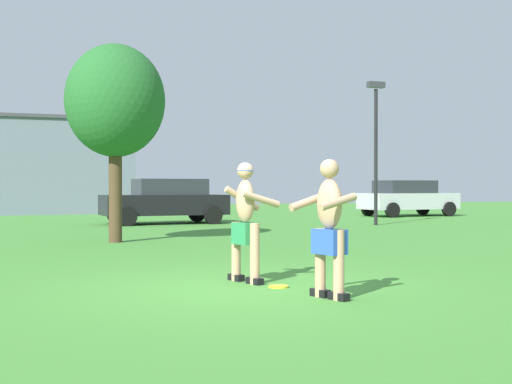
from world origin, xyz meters
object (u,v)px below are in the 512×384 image
at_px(player_with_cap, 246,217).
at_px(tree_right_field, 115,102).
at_px(car_black_near_post, 166,200).
at_px(lamp_post, 376,135).
at_px(player_in_blue, 329,225).
at_px(frisbee, 278,286).
at_px(car_silver_mid_lot, 407,198).

bearing_deg(player_with_cap, tree_right_field, 96.51).
relative_size(car_black_near_post, lamp_post, 0.91).
bearing_deg(lamp_post, car_black_near_post, 154.32).
bearing_deg(lamp_post, player_with_cap, -126.17).
bearing_deg(player_with_cap, player_in_blue, -72.20).
distance_m(frisbee, car_black_near_post, 15.40).
distance_m(player_in_blue, tree_right_field, 9.28).
bearing_deg(car_silver_mid_lot, player_in_blue, -123.99).
height_order(player_with_cap, car_black_near_post, player_with_cap).
bearing_deg(player_in_blue, frisbee, 103.87).
bearing_deg(player_with_cap, car_black_near_post, 82.78).
bearing_deg(car_silver_mid_lot, frisbee, -125.98).
distance_m(player_with_cap, player_in_blue, 1.66).
xyz_separation_m(car_silver_mid_lot, lamp_post, (-4.76, -5.70, 2.23)).
height_order(player_with_cap, tree_right_field, tree_right_field).
relative_size(player_in_blue, frisbee, 6.21).
bearing_deg(tree_right_field, car_black_near_post, 70.10).
height_order(player_in_blue, tree_right_field, tree_right_field).
height_order(frisbee, car_silver_mid_lot, car_silver_mid_lot).
distance_m(player_in_blue, car_black_near_post, 16.36).
bearing_deg(tree_right_field, car_silver_mid_lot, 35.41).
distance_m(frisbee, lamp_post, 14.95).
bearing_deg(frisbee, tree_right_field, 97.90).
bearing_deg(lamp_post, frisbee, -124.02).
relative_size(car_black_near_post, tree_right_field, 0.95).
height_order(player_in_blue, frisbee, player_in_blue).
distance_m(player_with_cap, frisbee, 1.09).
relative_size(player_with_cap, lamp_post, 0.34).
relative_size(frisbee, car_black_near_post, 0.06).
bearing_deg(frisbee, car_black_near_post, 84.01).
relative_size(player_in_blue, car_silver_mid_lot, 0.37).
relative_size(player_with_cap, frisbee, 6.28).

